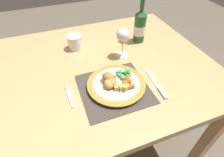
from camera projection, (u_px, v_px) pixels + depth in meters
The scene contains 13 objects.
ground_plane at pixel (108, 134), 1.44m from camera, with size 6.00×6.00×0.00m, color brown.
dining_table at pixel (106, 77), 1.00m from camera, with size 1.12×0.94×0.74m.
placemat at pixel (114, 89), 0.79m from camera, with size 0.30×0.29×0.01m.
dinner_plate at pixel (116, 84), 0.79m from camera, with size 0.27×0.27×0.02m.
breaded_croquettes at pixel (109, 80), 0.77m from camera, with size 0.07×0.10×0.05m.
green_beans_pile at pixel (123, 74), 0.82m from camera, with size 0.10×0.08×0.02m.
glazed_carrots at pixel (128, 83), 0.77m from camera, with size 0.06×0.07×0.02m.
fork at pixel (70, 97), 0.75m from camera, with size 0.03×0.14×0.01m.
table_knife at pixel (158, 86), 0.81m from camera, with size 0.03×0.20×0.01m.
wine_glass at pixel (123, 37), 0.90m from camera, with size 0.07×0.07×0.16m.
bottle at pixel (140, 26), 1.03m from camera, with size 0.07×0.07×0.26m.
roast_potatoes at pixel (122, 88), 0.75m from camera, with size 0.06×0.04×0.03m.
drinking_cup at pixel (75, 42), 1.01m from camera, with size 0.08×0.08×0.08m.
Camera 1 is at (-0.22, -0.70, 1.32)m, focal length 28.00 mm.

